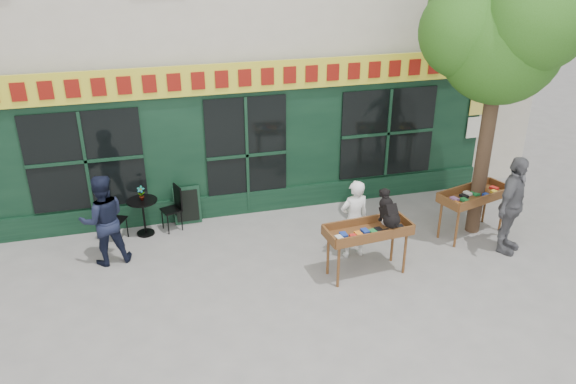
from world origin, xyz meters
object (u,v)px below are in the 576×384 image
at_px(dog, 390,208).
at_px(book_cart_right, 474,197).
at_px(woman, 354,219).
at_px(man_right, 512,205).
at_px(book_cart_center, 368,233).
at_px(man_left, 103,220).
at_px(bistro_table, 143,210).

distance_m(dog, book_cart_right, 2.46).
height_order(woman, man_right, man_right).
xyz_separation_m(book_cart_right, man_right, (0.30, -0.75, 0.14)).
xyz_separation_m(dog, book_cart_right, (2.26, 0.85, -0.47)).
xyz_separation_m(woman, book_cart_right, (2.61, 0.15, 0.05)).
distance_m(woman, book_cart_right, 2.61).
relative_size(book_cart_center, dog, 2.58).
bearing_deg(book_cart_right, man_right, -84.27).
xyz_separation_m(book_cart_center, man_left, (-4.47, 1.64, 0.05)).
relative_size(dog, man_left, 0.35).
bearing_deg(woman, man_left, -17.27).
bearing_deg(man_left, dog, 152.08).
height_order(book_cart_center, dog, dog).
xyz_separation_m(bistro_table, man_left, (-0.70, -0.90, 0.32)).
bearing_deg(man_right, bistro_table, 123.48).
bearing_deg(book_cart_center, bistro_table, 141.25).
bearing_deg(dog, bistro_table, 143.07).
distance_m(dog, man_right, 2.58).
bearing_deg(dog, man_left, 155.90).
height_order(woman, book_cart_right, woman).
height_order(dog, bistro_table, dog).
bearing_deg(dog, man_right, -2.41).
height_order(dog, woman, dog).
xyz_separation_m(book_cart_center, bistro_table, (-3.77, 2.54, -0.28)).
distance_m(book_cart_center, book_cart_right, 2.73).
bearing_deg(bistro_table, book_cart_center, -34.01).
xyz_separation_m(book_cart_center, man_right, (2.91, 0.05, 0.14)).
height_order(book_cart_center, woman, woman).
bearing_deg(bistro_table, dog, -32.19).
distance_m(book_cart_right, bistro_table, 6.62).
distance_m(dog, bistro_table, 4.92).
height_order(woman, bistro_table, woman).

